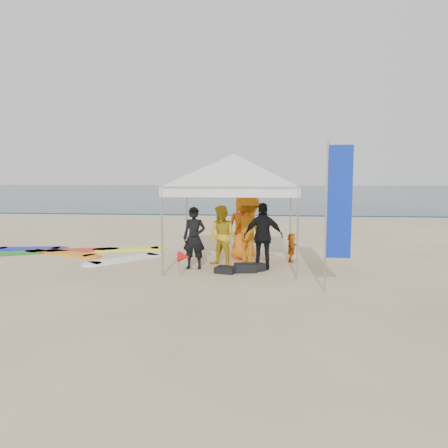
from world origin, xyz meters
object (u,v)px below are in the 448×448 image
Objects in this scene: person_seated at (291,248)px; feather_flag at (338,204)px; person_orange_b at (243,227)px; marker_pennant at (184,257)px; canopy_tent at (234,154)px; surfboard_spread at (74,252)px; person_black_b at (263,236)px; person_black_a at (194,238)px; person_yellow at (222,236)px; person_orange_a at (249,229)px.

person_seated is 3.60m from feather_flag.
person_orange_b is 2.75m from marker_pennant.
surfboard_spread is at bearing 167.45° from canopy_tent.
marker_pennant is at bearing 163.55° from feather_flag.
person_seated is at bearing 16.59° from canopy_tent.
feather_flag is 0.56× the size of surfboard_spread.
person_black_b is 2.78× the size of marker_pennant.
person_seated is (1.41, -0.20, -0.54)m from person_orange_b.
person_black_a is 1.00× the size of person_yellow.
person_yellow is 2.11m from person_seated.
person_black_b is at bearing 5.93° from person_black_a.
surfboard_spread is at bearing -9.03° from person_orange_b.
canopy_tent is (-0.22, -0.68, 2.11)m from person_orange_b.
person_black_b is at bearing 152.48° from person_orange_a.
person_seated is at bearing 38.31° from marker_pennant.
person_orange_b is 5.56m from surfboard_spread.
person_seated is at bearing -132.92° from person_orange_a.
person_black_a is 4.69m from surfboard_spread.
feather_flag is at bearing 118.79° from person_orange_b.
feather_flag is at bearing -15.72° from person_yellow.
person_seated is at bearing 168.01° from person_orange_b.
surfboard_spread is (-6.87, 0.68, -0.38)m from person_seated.
person_black_a is at bearing 74.52° from person_orange_a.
canopy_tent reaches higher than feather_flag.
person_yellow is 5.21m from surfboard_spread.
person_orange_a is 0.41× the size of canopy_tent.
person_seated is (1.93, 0.76, -0.42)m from person_yellow.
person_black_a reaches higher than surfboard_spread.
feather_flag reaches higher than person_yellow.
person_black_a is 0.83m from person_yellow.
canopy_tent is 3.82m from feather_flag.
person_orange_b is at bearing 60.62° from marker_pennant.
person_black_a is at bearing 44.61° from person_orange_b.
marker_pennant is at bearing -123.45° from canopy_tent.
person_orange_a is 3.01× the size of marker_pennant.
person_orange_a is 1.00× the size of person_orange_b.
person_yellow is 0.36× the size of canopy_tent.
person_black_b reaches higher than person_black_a.
person_orange_a is at bearing 123.28° from feather_flag.
person_black_b is 2.81m from feather_flag.
feather_flag reaches higher than person_orange_a.
person_orange_a is at bearing 114.34° from person_orange_b.
canopy_tent is at bearing -39.59° from person_black_b.
person_black_b reaches higher than person_seated.
surfboard_spread is at bearing 145.47° from marker_pennant.
person_black_a is 1.03m from marker_pennant.
person_black_b is at bearing 9.26° from person_yellow.
person_orange_b is 0.60× the size of feather_flag.
person_seated is at bearing -5.66° from surfboard_spread.
person_yellow is at bearing 78.12° from person_orange_a.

